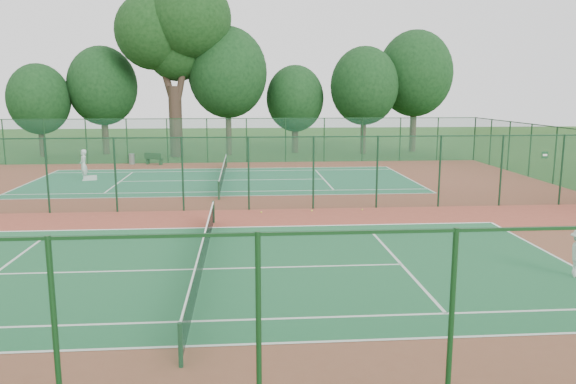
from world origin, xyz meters
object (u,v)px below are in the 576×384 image
(player_far, at_px, (84,165))
(kit_bag, at_px, (90,178))
(bench, at_px, (154,159))
(big_tree, at_px, (174,31))
(trash_bin, at_px, (132,159))

(player_far, xyz_separation_m, kit_bag, (0.34, 0.05, -0.84))
(player_far, bearing_deg, bench, 142.49)
(player_far, xyz_separation_m, big_tree, (4.39, 13.07, 9.53))
(player_far, bearing_deg, big_tree, 146.72)
(player_far, distance_m, bench, 8.15)
(trash_bin, distance_m, bench, 1.77)
(player_far, xyz_separation_m, bench, (3.15, 7.50, -0.52))
(bench, bearing_deg, big_tree, 102.07)
(trash_bin, bearing_deg, player_far, -100.23)
(bench, bearing_deg, kit_bag, -86.11)
(kit_bag, relative_size, big_tree, 0.05)
(kit_bag, bearing_deg, trash_bin, 64.05)
(trash_bin, relative_size, big_tree, 0.05)
(bench, height_order, kit_bag, bench)
(bench, xyz_separation_m, kit_bag, (-2.81, -7.45, -0.32))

